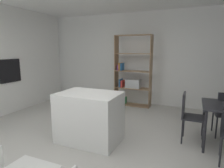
# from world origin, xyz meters

# --- Properties ---
(ground_plane) EXTENTS (9.97, 9.97, 0.00)m
(ground_plane) POSITION_xyz_m (0.00, 0.00, 0.00)
(ground_plane) COLOR beige
(back_partition) EXTENTS (7.24, 0.06, 2.83)m
(back_partition) POSITION_xyz_m (0.00, 3.10, 1.42)
(back_partition) COLOR white
(back_partition) RESTS_ON ground_plane
(built_in_oven) EXTENTS (0.06, 0.62, 0.61)m
(built_in_oven) POSITION_xyz_m (-2.87, 0.74, 1.15)
(built_in_oven) COLOR black
(built_in_oven) RESTS_ON ground_plane
(kitchen_island) EXTENTS (1.13, 0.79, 0.92)m
(kitchen_island) POSITION_xyz_m (-0.12, 0.14, 0.46)
(kitchen_island) COLOR white
(kitchen_island) RESTS_ON ground_plane
(open_bookshelf) EXTENTS (1.11, 0.33, 2.13)m
(open_bookshelf) POSITION_xyz_m (-0.13, 2.71, 0.90)
(open_bookshelf) COLOR #997551
(open_bookshelf) RESTS_ON ground_plane
(dining_chair_island_side) EXTENTS (0.42, 0.42, 0.92)m
(dining_chair_island_side) POSITION_xyz_m (1.59, 0.84, 0.56)
(dining_chair_island_side) COLOR #232328
(dining_chair_island_side) RESTS_ON ground_plane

